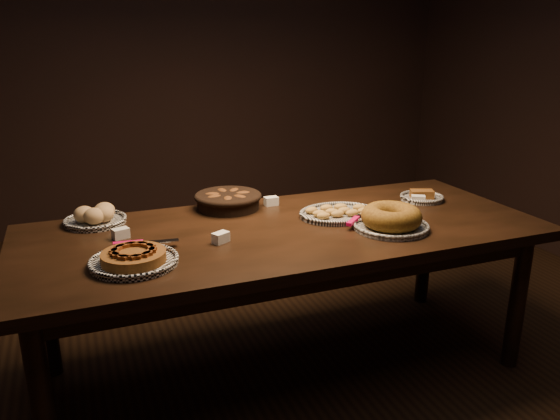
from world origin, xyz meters
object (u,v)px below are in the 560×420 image
object	(u,v)px
apple_tart_plate	(134,259)
bundt_cake_plate	(391,219)
madeleine_platter	(338,213)
buffet_table	(285,242)

from	to	relation	value
apple_tart_plate	bundt_cake_plate	xyz separation A→B (m)	(1.15, -0.01, 0.02)
bundt_cake_plate	madeleine_platter	bearing A→B (deg)	101.99
bundt_cake_plate	apple_tart_plate	bearing A→B (deg)	163.33
madeleine_platter	bundt_cake_plate	world-z (taller)	bundt_cake_plate
madeleine_platter	bundt_cake_plate	xyz separation A→B (m)	(0.14, -0.26, 0.03)
madeleine_platter	bundt_cake_plate	bearing A→B (deg)	-39.96
apple_tart_plate	madeleine_platter	xyz separation A→B (m)	(1.01, 0.25, -0.01)
buffet_table	madeleine_platter	distance (m)	0.32
buffet_table	bundt_cake_plate	size ratio (longest dim) A/B	5.91
apple_tart_plate	madeleine_platter	distance (m)	1.04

